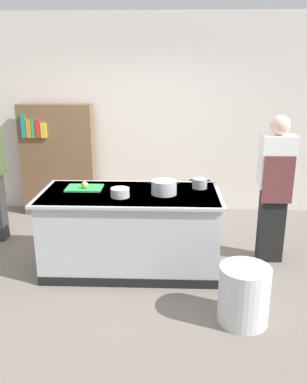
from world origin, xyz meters
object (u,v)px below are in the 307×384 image
(sauce_pan, at_px, (200,183))
(person_chef, at_px, (275,186))
(stock_pot, at_px, (164,187))
(mixing_bowl, at_px, (120,193))
(trash_bin, at_px, (244,294))
(onion, at_px, (85,185))
(bookshelf, at_px, (58,160))

(sauce_pan, xyz_separation_m, person_chef, (0.86, 0.06, -0.04))
(stock_pot, height_order, person_chef, person_chef)
(mixing_bowl, distance_m, trash_bin, 1.61)
(trash_bin, bearing_deg, stock_pot, 127.38)
(sauce_pan, height_order, person_chef, person_chef)
(onion, bearing_deg, bookshelf, 114.09)
(onion, xyz_separation_m, trash_bin, (1.62, -1.07, -0.69))
(sauce_pan, bearing_deg, onion, -174.63)
(onion, distance_m, mixing_bowl, 0.48)
(mixing_bowl, xyz_separation_m, trash_bin, (1.19, -0.84, -0.68))
(sauce_pan, relative_size, bookshelf, 0.14)
(sauce_pan, relative_size, trash_bin, 0.44)
(mixing_bowl, bearing_deg, onion, 150.98)
(stock_pot, bearing_deg, mixing_bowl, -165.58)
(sauce_pan, distance_m, mixing_bowl, 0.93)
(stock_pot, xyz_separation_m, sauce_pan, (0.40, 0.24, -0.02))
(person_chef, bearing_deg, trash_bin, 158.86)
(onion, bearing_deg, stock_pot, -7.46)
(mixing_bowl, distance_m, bookshelf, 2.28)
(person_chef, relative_size, bookshelf, 1.01)
(stock_pot, bearing_deg, onion, 172.54)
(sauce_pan, height_order, mixing_bowl, sauce_pan)
(sauce_pan, xyz_separation_m, trash_bin, (0.33, -1.19, -0.69))
(sauce_pan, bearing_deg, person_chef, 3.88)
(bookshelf, bearing_deg, trash_bin, -49.46)
(trash_bin, distance_m, bookshelf, 3.71)
(onion, relative_size, bookshelf, 0.05)
(bookshelf, bearing_deg, onion, -65.91)
(person_chef, bearing_deg, mixing_bowl, 105.30)
(mixing_bowl, xyz_separation_m, person_chef, (1.72, 0.41, -0.03))
(bookshelf, bearing_deg, person_chef, -27.75)
(stock_pot, relative_size, trash_bin, 0.63)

